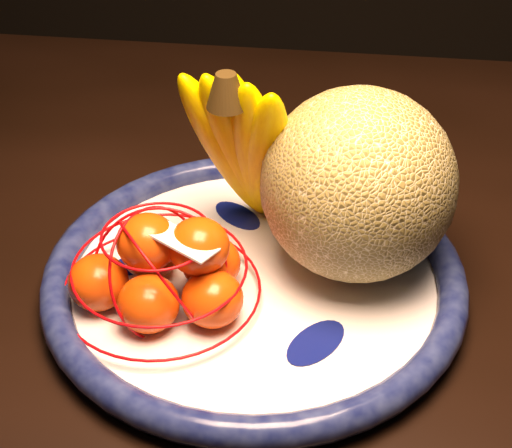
# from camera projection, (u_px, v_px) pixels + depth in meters

# --- Properties ---
(dining_table) EXTENTS (1.64, 1.02, 0.81)m
(dining_table) POSITION_uv_depth(u_px,v_px,m) (29.00, 295.00, 0.86)
(dining_table) COLOR black
(dining_table) RESTS_ON ground
(fruit_bowl) EXTENTS (0.39, 0.39, 0.03)m
(fruit_bowl) POSITION_uv_depth(u_px,v_px,m) (254.00, 277.00, 0.73)
(fruit_bowl) COLOR white
(fruit_bowl) RESTS_ON dining_table
(cantaloupe) EXTENTS (0.18, 0.18, 0.18)m
(cantaloupe) POSITION_uv_depth(u_px,v_px,m) (358.00, 185.00, 0.70)
(cantaloupe) COLOR olive
(cantaloupe) RESTS_ON fruit_bowl
(banana_bunch) EXTENTS (0.13, 0.13, 0.21)m
(banana_bunch) POSITION_uv_depth(u_px,v_px,m) (246.00, 143.00, 0.73)
(banana_bunch) COLOR #FFE200
(banana_bunch) RESTS_ON fruit_bowl
(mandarin_bag) EXTENTS (0.21, 0.21, 0.11)m
(mandarin_bag) POSITION_uv_depth(u_px,v_px,m) (165.00, 270.00, 0.69)
(mandarin_bag) COLOR #EB4200
(mandarin_bag) RESTS_ON fruit_bowl
(price_tag) EXTENTS (0.08, 0.06, 0.01)m
(price_tag) POSITION_uv_depth(u_px,v_px,m) (176.00, 238.00, 0.65)
(price_tag) COLOR white
(price_tag) RESTS_ON mandarin_bag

